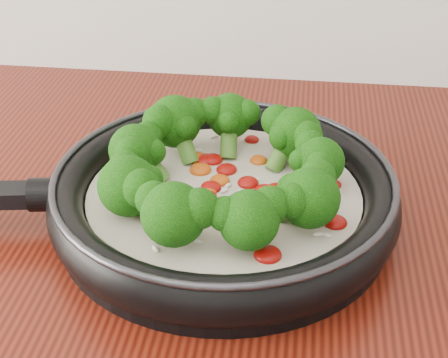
# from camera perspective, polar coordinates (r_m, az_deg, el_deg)

# --- Properties ---
(skillet) EXTENTS (0.55, 0.39, 0.10)m
(skillet) POSITION_cam_1_polar(r_m,az_deg,el_deg) (0.65, -0.34, -1.01)
(skillet) COLOR black
(skillet) RESTS_ON counter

